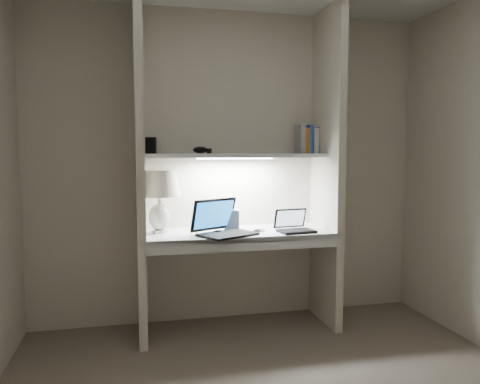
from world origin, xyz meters
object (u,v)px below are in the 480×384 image
object	(u,v)px
laptop_main	(222,227)
speaker	(232,219)
laptop_netbook	(294,226)
book_row	(310,140)
table_lamp	(159,191)

from	to	relation	value
laptop_main	speaker	xyz separation A→B (m)	(0.12, 0.20, 0.02)
laptop_netbook	book_row	world-z (taller)	book_row
laptop_main	book_row	size ratio (longest dim) A/B	2.16
book_row	speaker	bearing A→B (deg)	-173.57
laptop_main	laptop_netbook	bearing A→B (deg)	-28.33
table_lamp	laptop_main	bearing A→B (deg)	-22.16
table_lamp	laptop_main	world-z (taller)	table_lamp
laptop_main	laptop_netbook	world-z (taller)	laptop_main
laptop_netbook	speaker	bearing A→B (deg)	148.23
table_lamp	laptop_main	xyz separation A→B (m)	(0.45, -0.18, -0.26)
table_lamp	speaker	world-z (taller)	table_lamp
laptop_main	table_lamp	bearing A→B (deg)	129.56
table_lamp	book_row	world-z (taller)	book_row
laptop_netbook	laptop_main	bearing A→B (deg)	172.55
table_lamp	laptop_main	size ratio (longest dim) A/B	0.94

